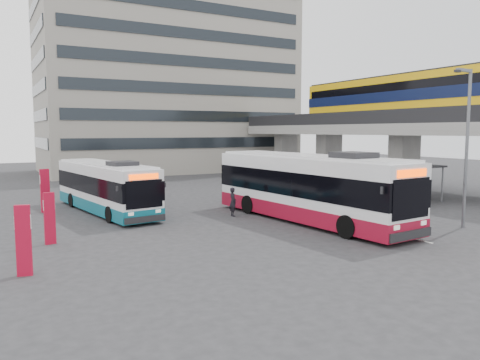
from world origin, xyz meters
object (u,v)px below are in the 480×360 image
bus_teal (105,187)px  lamp_post (466,139)px  pedestrian (233,202)px  bus_main (307,188)px

bus_teal → lamp_post: lamp_post is taller
bus_teal → pedestrian: 7.96m
bus_teal → pedestrian: bus_teal is taller
bus_main → bus_teal: (-9.04, 8.26, -0.31)m
bus_main → lamp_post: lamp_post is taller
bus_teal → pedestrian: (6.13, -5.03, -0.66)m
bus_teal → pedestrian: bearing=-47.5°
lamp_post → bus_teal: bearing=132.3°
bus_main → bus_teal: bus_main is taller
bus_main → lamp_post: (5.86, -5.27, 2.73)m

